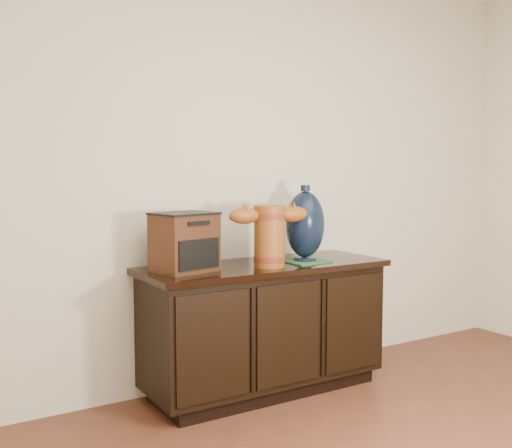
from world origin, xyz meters
TOP-DOWN VIEW (x-y plane):
  - sideboard at (0.00, 2.23)m, footprint 1.46×0.56m
  - terracotta_vessel at (-0.03, 2.12)m, footprint 0.49×0.20m
  - tv_radio at (-0.50, 2.23)m, footprint 0.36×0.32m
  - green_mat at (0.25, 2.17)m, footprint 0.25×0.25m
  - lamp_base at (0.25, 2.17)m, footprint 0.24×0.24m
  - spray_can at (-0.29, 2.38)m, footprint 0.06×0.06m

SIDE VIEW (x-z plane):
  - sideboard at x=0.00m, z-range 0.01..0.76m
  - green_mat at x=0.25m, z-range 0.76..0.76m
  - spray_can at x=-0.29m, z-range 0.75..0.92m
  - tv_radio at x=-0.50m, z-range 0.75..1.07m
  - terracotta_vessel at x=-0.03m, z-range 0.78..1.12m
  - lamp_base at x=0.25m, z-range 0.75..1.20m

